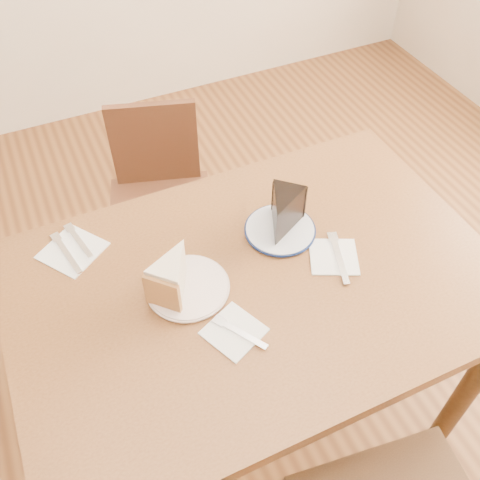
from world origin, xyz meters
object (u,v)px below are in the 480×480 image
(chair_far, at_px, (161,199))
(carrot_cake, at_px, (175,273))
(plate_navy, at_px, (280,230))
(plate_cream, at_px, (188,288))
(table, at_px, (256,302))
(chocolate_cake, at_px, (282,216))

(chair_far, distance_m, carrot_cake, 0.78)
(plate_navy, distance_m, carrot_cake, 0.32)
(plate_cream, distance_m, carrot_cake, 0.06)
(plate_cream, bearing_deg, carrot_cake, 150.47)
(chair_far, xyz_separation_m, plate_navy, (0.17, -0.60, 0.34))
(table, xyz_separation_m, chair_far, (-0.04, 0.71, -0.23))
(chair_far, relative_size, plate_cream, 3.88)
(table, height_order, chair_far, chair_far)
(plate_navy, relative_size, chocolate_cake, 1.45)
(chocolate_cake, bearing_deg, plate_navy, -16.17)
(carrot_cake, xyz_separation_m, chocolate_cake, (0.32, 0.06, 0.00))
(plate_cream, xyz_separation_m, plate_navy, (0.29, 0.08, 0.00))
(table, xyz_separation_m, chocolate_cake, (0.13, 0.11, 0.16))
(carrot_cake, bearing_deg, plate_navy, 57.01)
(chair_far, height_order, plate_cream, plate_cream)
(plate_cream, distance_m, plate_navy, 0.30)
(table, distance_m, plate_navy, 0.20)
(table, height_order, plate_navy, plate_navy)
(plate_cream, relative_size, plate_navy, 1.07)
(plate_cream, height_order, plate_navy, same)
(chair_far, distance_m, plate_cream, 0.76)
(plate_navy, height_order, chocolate_cake, chocolate_cake)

